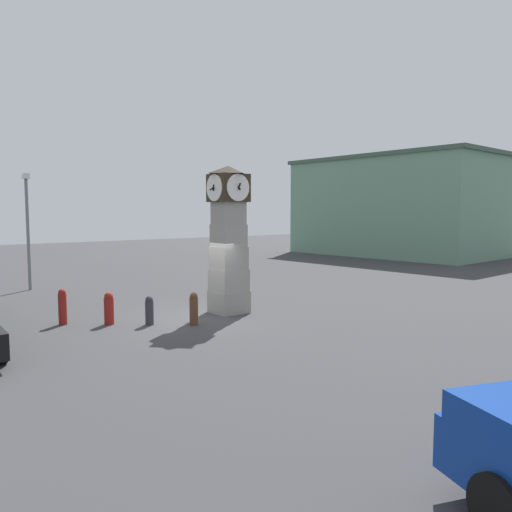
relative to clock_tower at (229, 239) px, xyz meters
name	(u,v)px	position (x,y,z in m)	size (l,w,h in m)	color
ground_plane	(197,318)	(0.10, -1.37, -2.62)	(89.50, 89.50, 0.00)	#38383A
clock_tower	(229,239)	(0.00, 0.00, 0.00)	(1.48, 1.49, 5.17)	gray
bollard_near_tower	(62,307)	(-1.69, -5.26, -2.04)	(0.26, 0.26, 1.14)	maroon
bollard_mid_row	(109,308)	(-0.81, -4.09, -2.10)	(0.31, 0.31, 1.03)	maroon
bollard_far_row	(149,310)	(0.04, -3.10, -2.15)	(0.26, 0.26, 0.93)	#333338
bollard_end_row	(194,308)	(0.93, -2.00, -2.09)	(0.27, 0.27, 1.05)	brown
street_lamp_near_road	(28,222)	(-9.84, -4.28, 0.50)	(0.50, 0.24, 5.30)	slate
warehouse_blue_far	(400,206)	(-11.30, 25.28, 1.39)	(16.69, 11.44, 8.01)	gray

